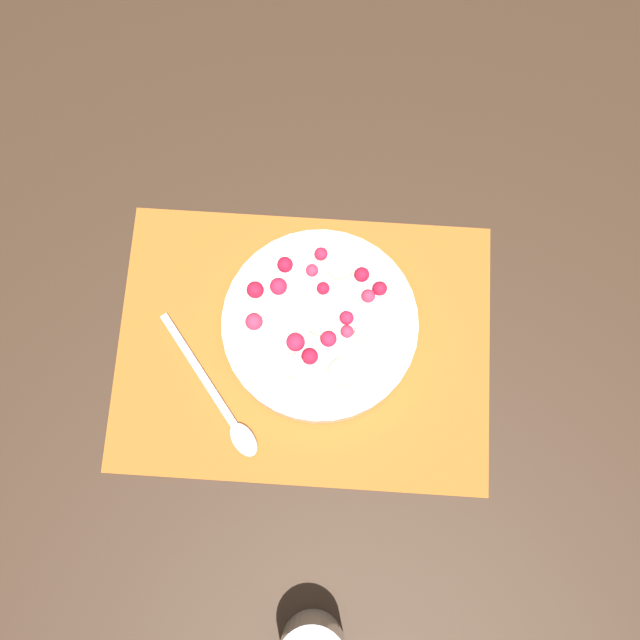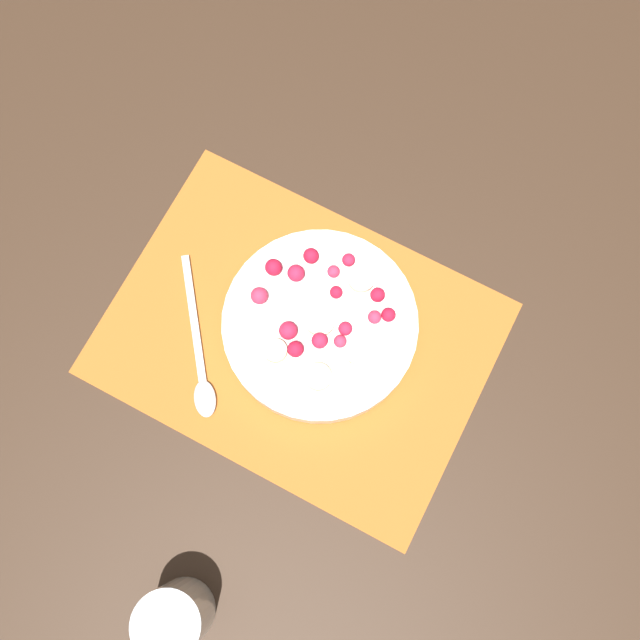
# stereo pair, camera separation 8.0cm
# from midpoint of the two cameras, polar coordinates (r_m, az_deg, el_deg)

# --- Properties ---
(ground_plane) EXTENTS (3.00, 3.00, 0.00)m
(ground_plane) POSITION_cam_midpoint_polar(r_m,az_deg,el_deg) (0.85, 0.91, -2.03)
(ground_plane) COLOR #382619
(placemat) EXTENTS (0.44, 0.32, 0.01)m
(placemat) POSITION_cam_midpoint_polar(r_m,az_deg,el_deg) (0.84, 0.92, -1.98)
(placemat) COLOR #B26023
(placemat) RESTS_ON ground_plane
(fruit_bowl) EXTENTS (0.23, 0.23, 0.06)m
(fruit_bowl) POSITION_cam_midpoint_polar(r_m,az_deg,el_deg) (0.82, 2.73, -0.87)
(fruit_bowl) COLOR white
(fruit_bowl) RESTS_ON placemat
(spoon) EXTENTS (0.14, 0.17, 0.01)m
(spoon) POSITION_cam_midpoint_polar(r_m,az_deg,el_deg) (0.84, -6.90, -4.26)
(spoon) COLOR silver
(spoon) RESTS_ON placemat
(drinking_glass) EXTENTS (0.07, 0.07, 0.10)m
(drinking_glass) POSITION_cam_midpoint_polar(r_m,az_deg,el_deg) (0.80, -8.52, -23.07)
(drinking_glass) COLOR white
(drinking_glass) RESTS_ON ground_plane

